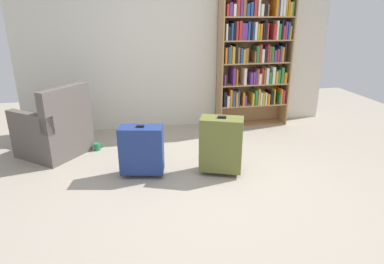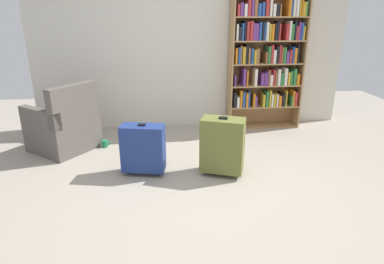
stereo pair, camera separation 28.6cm
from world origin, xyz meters
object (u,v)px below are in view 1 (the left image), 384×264
bookshelf (255,56)px  mug (97,147)px  suitcase_navy_blue (142,150)px  suitcase_olive (221,144)px  armchair (55,130)px

bookshelf → mug: 2.68m
mug → suitcase_navy_blue: (0.55, -0.85, 0.26)m
suitcase_navy_blue → suitcase_olive: 0.88m
bookshelf → suitcase_navy_blue: (-1.83, -1.49, -0.78)m
armchair → suitcase_navy_blue: bearing=-38.4°
armchair → mug: (0.50, 0.02, -0.27)m
mug → suitcase_olive: suitcase_olive is taller
bookshelf → suitcase_navy_blue: 2.48m
armchair → mug: armchair is taller
mug → bookshelf: bearing=15.1°
armchair → mug: 0.56m
armchair → mug: bearing=2.1°
bookshelf → mug: bookshelf is taller
armchair → suitcase_navy_blue: armchair is taller
suitcase_olive → suitcase_navy_blue: bearing=173.0°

